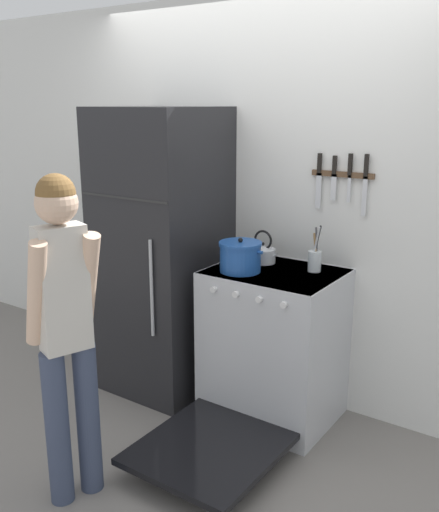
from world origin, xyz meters
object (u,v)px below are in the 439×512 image
refrigerator (162,252)px  tea_kettle (263,253)px  stove_range (270,347)px  utensil_jar (315,259)px  dutch_oven_pot (240,257)px  person (65,323)px

refrigerator → tea_kettle: 0.70m
stove_range → utensil_jar: 0.60m
dutch_oven_pot → utensil_jar: size_ratio=1.06×
stove_range → dutch_oven_pot: dutch_oven_pot is taller
dutch_oven_pot → tea_kettle: (0.01, 0.24, -0.03)m
tea_kettle → utensil_jar: bearing=1.0°
stove_range → dutch_oven_pot: (-0.17, -0.08, 0.56)m
tea_kettle → utensil_jar: 0.35m
tea_kettle → stove_range: bearing=-45.9°
dutch_oven_pot → person: size_ratio=0.18×
refrigerator → utensil_jar: size_ratio=6.75×
utensil_jar → dutch_oven_pot: bearing=-145.3°
tea_kettle → dutch_oven_pot: bearing=-93.2°
stove_range → tea_kettle: bearing=134.1°
stove_range → dutch_oven_pot: size_ratio=4.62×
dutch_oven_pot → tea_kettle: bearing=86.8°
refrigerator → stove_range: (0.83, 0.01, -0.47)m
utensil_jar → stove_range: bearing=-138.5°
stove_range → dutch_oven_pot: bearing=-154.4°
person → dutch_oven_pot: bearing=6.1°
tea_kettle → person: size_ratio=0.13×
dutch_oven_pot → person: bearing=-103.1°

